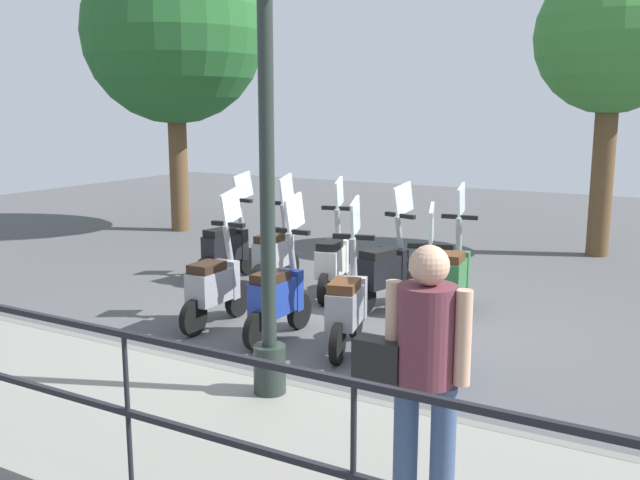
{
  "coord_description": "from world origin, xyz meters",
  "views": [
    {
      "loc": [
        -6.99,
        -3.59,
        2.47
      ],
      "look_at": [
        0.2,
        0.5,
        0.9
      ],
      "focal_mm": 40.0,
      "sensor_mm": 36.0,
      "label": 1
    }
  ],
  "objects_px": {
    "scooter_far_2": "(333,260)",
    "tree_large": "(174,33)",
    "scooter_near_1": "(347,304)",
    "scooter_far_0": "(453,274)",
    "scooter_far_3": "(275,253)",
    "tree_distant": "(612,40)",
    "scooter_near_0": "(427,319)",
    "scooter_far_1": "(385,270)",
    "scooter_near_3": "(215,284)",
    "scooter_near_2": "(278,295)",
    "lamp_post_near": "(267,183)",
    "pedestrian_with_bag": "(422,363)",
    "scooter_far_4": "(227,247)"
  },
  "relations": [
    {
      "from": "scooter_far_2",
      "to": "tree_large",
      "type": "bearing_deg",
      "value": 46.19
    },
    {
      "from": "scooter_far_2",
      "to": "scooter_near_1",
      "type": "bearing_deg",
      "value": -161.09
    },
    {
      "from": "scooter_far_0",
      "to": "scooter_far_3",
      "type": "xyz_separation_m",
      "value": [
        -0.04,
        2.52,
        0.0
      ]
    },
    {
      "from": "tree_distant",
      "to": "scooter_far_0",
      "type": "bearing_deg",
      "value": 167.45
    },
    {
      "from": "scooter_near_0",
      "to": "scooter_far_1",
      "type": "distance_m",
      "value": 2.04
    },
    {
      "from": "scooter_far_1",
      "to": "scooter_near_1",
      "type": "bearing_deg",
      "value": -154.4
    },
    {
      "from": "tree_distant",
      "to": "scooter_far_1",
      "type": "xyz_separation_m",
      "value": [
        -4.65,
        1.77,
        -3.0
      ]
    },
    {
      "from": "scooter_near_1",
      "to": "scooter_near_3",
      "type": "relative_size",
      "value": 1.0
    },
    {
      "from": "tree_distant",
      "to": "scooter_far_3",
      "type": "bearing_deg",
      "value": 141.82
    },
    {
      "from": "scooter_near_2",
      "to": "tree_large",
      "type": "bearing_deg",
      "value": 49.11
    },
    {
      "from": "tree_distant",
      "to": "scooter_near_2",
      "type": "xyz_separation_m",
      "value": [
        -6.28,
        2.27,
        -3.0
      ]
    },
    {
      "from": "lamp_post_near",
      "to": "pedestrian_with_bag",
      "type": "bearing_deg",
      "value": -122.25
    },
    {
      "from": "scooter_near_0",
      "to": "scooter_near_1",
      "type": "xyz_separation_m",
      "value": [
        0.07,
        0.88,
        0.0
      ]
    },
    {
      "from": "scooter_far_3",
      "to": "scooter_far_4",
      "type": "bearing_deg",
      "value": 85.4
    },
    {
      "from": "tree_distant",
      "to": "scooter_near_0",
      "type": "xyz_separation_m",
      "value": [
        -6.31,
        0.58,
        -3.0
      ]
    },
    {
      "from": "scooter_far_4",
      "to": "scooter_far_2",
      "type": "bearing_deg",
      "value": -81.43
    },
    {
      "from": "pedestrian_with_bag",
      "to": "scooter_near_3",
      "type": "relative_size",
      "value": 1.03
    },
    {
      "from": "pedestrian_with_bag",
      "to": "scooter_far_4",
      "type": "bearing_deg",
      "value": 46.1
    },
    {
      "from": "tree_distant",
      "to": "scooter_far_4",
      "type": "distance_m",
      "value": 6.88
    },
    {
      "from": "tree_large",
      "to": "scooter_far_2",
      "type": "height_order",
      "value": "tree_large"
    },
    {
      "from": "scooter_near_3",
      "to": "scooter_far_1",
      "type": "height_order",
      "value": "same"
    },
    {
      "from": "scooter_near_2",
      "to": "scooter_far_0",
      "type": "height_order",
      "value": "same"
    },
    {
      "from": "tree_distant",
      "to": "scooter_far_4",
      "type": "bearing_deg",
      "value": 135.68
    },
    {
      "from": "scooter_far_1",
      "to": "scooter_far_2",
      "type": "relative_size",
      "value": 1.0
    },
    {
      "from": "scooter_near_3",
      "to": "scooter_far_0",
      "type": "bearing_deg",
      "value": -50.92
    },
    {
      "from": "scooter_far_3",
      "to": "scooter_far_2",
      "type": "bearing_deg",
      "value": -94.22
    },
    {
      "from": "scooter_far_2",
      "to": "tree_distant",
      "type": "bearing_deg",
      "value": -43.93
    },
    {
      "from": "scooter_near_1",
      "to": "scooter_far_0",
      "type": "height_order",
      "value": "same"
    },
    {
      "from": "scooter_far_4",
      "to": "scooter_near_3",
      "type": "bearing_deg",
      "value": -136.67
    },
    {
      "from": "tree_large",
      "to": "tree_distant",
      "type": "distance_m",
      "value": 7.83
    },
    {
      "from": "tree_large",
      "to": "scooter_far_4",
      "type": "distance_m",
      "value": 5.53
    },
    {
      "from": "scooter_far_1",
      "to": "scooter_far_2",
      "type": "xyz_separation_m",
      "value": [
        0.17,
        0.83,
        0.0
      ]
    },
    {
      "from": "scooter_near_1",
      "to": "scooter_far_3",
      "type": "distance_m",
      "value": 2.7
    },
    {
      "from": "scooter_far_0",
      "to": "scooter_far_1",
      "type": "bearing_deg",
      "value": 99.39
    },
    {
      "from": "tree_large",
      "to": "scooter_far_4",
      "type": "relative_size",
      "value": 3.62
    },
    {
      "from": "scooter_far_1",
      "to": "scooter_far_4",
      "type": "bearing_deg",
      "value": 99.91
    },
    {
      "from": "tree_large",
      "to": "scooter_far_1",
      "type": "height_order",
      "value": "tree_large"
    },
    {
      "from": "scooter_far_0",
      "to": "scooter_far_2",
      "type": "bearing_deg",
      "value": 84.84
    },
    {
      "from": "lamp_post_near",
      "to": "scooter_near_0",
      "type": "bearing_deg",
      "value": -26.62
    },
    {
      "from": "scooter_far_3",
      "to": "tree_distant",
      "type": "bearing_deg",
      "value": -41.1
    },
    {
      "from": "scooter_near_1",
      "to": "scooter_near_2",
      "type": "distance_m",
      "value": 0.8
    },
    {
      "from": "scooter_near_3",
      "to": "scooter_far_4",
      "type": "relative_size",
      "value": 1.0
    },
    {
      "from": "scooter_near_2",
      "to": "scooter_far_3",
      "type": "relative_size",
      "value": 1.0
    },
    {
      "from": "scooter_far_1",
      "to": "scooter_near_2",
      "type": "bearing_deg",
      "value": 177.72
    },
    {
      "from": "scooter_far_1",
      "to": "scooter_far_2",
      "type": "distance_m",
      "value": 0.84
    },
    {
      "from": "lamp_post_near",
      "to": "scooter_near_0",
      "type": "relative_size",
      "value": 2.55
    },
    {
      "from": "scooter_near_2",
      "to": "scooter_far_3",
      "type": "distance_m",
      "value": 2.2
    },
    {
      "from": "scooter_near_1",
      "to": "scooter_far_0",
      "type": "xyz_separation_m",
      "value": [
        1.82,
        -0.48,
        0.0
      ]
    },
    {
      "from": "scooter_near_1",
      "to": "scooter_far_2",
      "type": "height_order",
      "value": "same"
    },
    {
      "from": "pedestrian_with_bag",
      "to": "scooter_far_3",
      "type": "distance_m",
      "value": 5.97
    }
  ]
}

